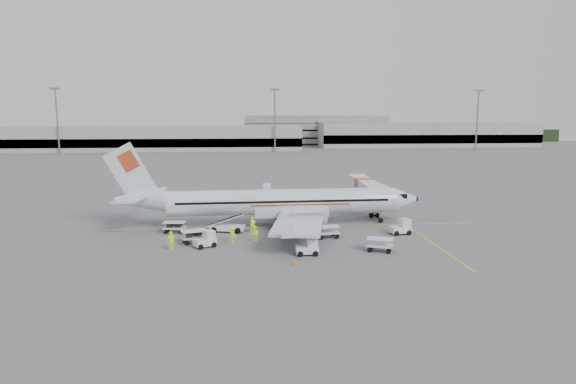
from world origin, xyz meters
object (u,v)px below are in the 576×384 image
Objects in this scene: tug_mid at (307,247)px; tug_aft at (205,239)px; jet_bridge at (364,194)px; aircraft at (283,185)px; belt_loader at (227,220)px; tug_fore at (400,227)px.

tug_aft is at bearing 159.85° from tug_mid.
aircraft is at bearing -141.39° from jet_bridge.
jet_bridge is 7.77× the size of tug_mid.
belt_loader reaches higher than tug_mid.
jet_bridge is 22.05m from belt_loader.
tug_fore is 1.05× the size of tug_aft.
belt_loader is at bearing -159.50° from aircraft.
tug_fore reaches higher than tug_aft.
tug_aft is at bearing -135.12° from aircraft.
jet_bridge is (12.08, 9.32, -2.76)m from aircraft.
aircraft reaches higher than tug_aft.
aircraft is 2.19× the size of jet_bridge.
tug_aft is (-9.81, 3.52, 0.01)m from tug_mid.
belt_loader is (-18.51, -11.95, -0.76)m from jet_bridge.
aircraft is at bearing 146.99° from tug_fore.
tug_aft is at bearing -94.95° from belt_loader.
tug_mid is (7.81, -9.81, -0.57)m from belt_loader.
jet_bridge reaches higher than belt_loader.
jet_bridge is at bearing 63.42° from tug_mid.
tug_fore is 21.31m from tug_aft.
tug_aft is (-8.43, -8.91, -4.08)m from aircraft.
aircraft is 13.16m from tug_mid.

